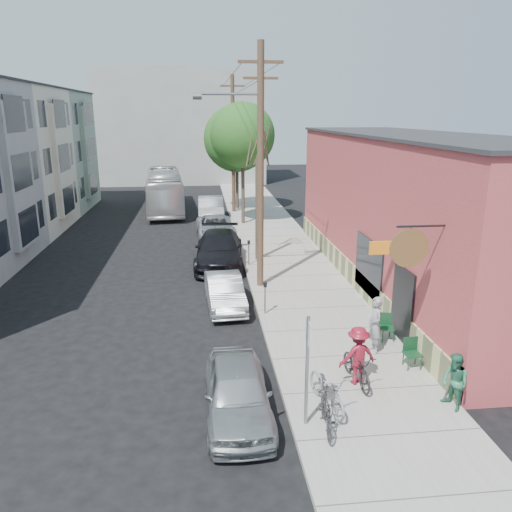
{
  "coord_description": "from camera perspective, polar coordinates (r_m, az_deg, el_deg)",
  "views": [
    {
      "loc": [
        0.01,
        -15.69,
        7.39
      ],
      "look_at": [
        2.26,
        4.84,
        1.5
      ],
      "focal_mm": 35.0,
      "sensor_mm": 36.0,
      "label": 1
    }
  ],
  "objects": [
    {
      "name": "utility_pole_near",
      "position": [
        20.83,
        0.35,
        10.46
      ],
      "size": [
        3.57,
        0.28,
        10.0
      ],
      "color": "#503A28",
      "rests_on": "sidewalk"
    },
    {
      "name": "ground",
      "position": [
        17.34,
        -5.76,
        -9.39
      ],
      "size": [
        120.0,
        120.0,
        0.0
      ],
      "primitive_type": "plane",
      "color": "black"
    },
    {
      "name": "car_2",
      "position": [
        25.17,
        -4.23,
        0.77
      ],
      "size": [
        2.68,
        5.85,
        1.66
      ],
      "primitive_type": "imported",
      "rotation": [
        0.0,
        0.0,
        -0.06
      ],
      "color": "black",
      "rests_on": "ground"
    },
    {
      "name": "car_4",
      "position": [
        36.12,
        -5.19,
        5.39
      ],
      "size": [
        1.77,
        5.06,
        1.67
      ],
      "primitive_type": "imported",
      "rotation": [
        0.0,
        0.0,
        0.0
      ],
      "color": "#929298",
      "rests_on": "ground"
    },
    {
      "name": "car_0",
      "position": [
        12.94,
        -2.13,
        -15.27
      ],
      "size": [
        1.65,
        4.06,
        1.38
      ],
      "primitive_type": "imported",
      "rotation": [
        0.0,
        0.0,
        0.0
      ],
      "color": "#9BA0A3",
      "rests_on": "ground"
    },
    {
      "name": "end_cap_building",
      "position": [
        57.74,
        -8.5,
        14.37
      ],
      "size": [
        18.0,
        8.0,
        12.0
      ],
      "primitive_type": "cube",
      "color": "#999994",
      "rests_on": "ground"
    },
    {
      "name": "car_1",
      "position": [
        19.75,
        -3.58,
        -4.1
      ],
      "size": [
        1.6,
        3.97,
        1.28
      ],
      "primitive_type": "imported",
      "rotation": [
        0.0,
        0.0,
        0.06
      ],
      "color": "#B4B9BC",
      "rests_on": "ground"
    },
    {
      "name": "tree_leafy_mid",
      "position": [
        33.78,
        -1.54,
        13.62
      ],
      "size": [
        4.28,
        4.28,
        8.05
      ],
      "color": "#44392C",
      "rests_on": "sidewalk"
    },
    {
      "name": "parked_bike_b",
      "position": [
        13.24,
        8.13,
        -14.79
      ],
      "size": [
        1.06,
        2.04,
        1.02
      ],
      "primitive_type": "imported",
      "rotation": [
        0.0,
        0.0,
        0.21
      ],
      "color": "gray",
      "rests_on": "sidewalk"
    },
    {
      "name": "patron_green",
      "position": [
        13.86,
        21.76,
        -13.24
      ],
      "size": [
        0.73,
        0.84,
        1.5
      ],
      "primitive_type": "imported",
      "rotation": [
        0.0,
        0.0,
        -1.32
      ],
      "color": "#2C6F4F",
      "rests_on": "sidewalk"
    },
    {
      "name": "patio_chair_b",
      "position": [
        15.65,
        17.46,
        -10.62
      ],
      "size": [
        0.55,
        0.55,
        0.88
      ],
      "primitive_type": null,
      "rotation": [
        0.0,
        0.0,
        0.11
      ],
      "color": "#103A1E",
      "rests_on": "sidewalk"
    },
    {
      "name": "tree_bare",
      "position": [
        25.33,
        0.19,
        5.21
      ],
      "size": [
        0.24,
        0.24,
        5.07
      ],
      "color": "#44392C",
      "rests_on": "sidewalk"
    },
    {
      "name": "sidewalk",
      "position": [
        28.0,
        2.69,
        0.76
      ],
      "size": [
        4.5,
        58.0,
        0.15
      ],
      "primitive_type": "cube",
      "color": "#A29F96",
      "rests_on": "ground"
    },
    {
      "name": "parking_meter_near",
      "position": [
        18.62,
        1.05,
        -4.21
      ],
      "size": [
        0.14,
        0.14,
        1.24
      ],
      "color": "slate",
      "rests_on": "sidewalk"
    },
    {
      "name": "utility_pole_far",
      "position": [
        38.19,
        -2.64,
        12.83
      ],
      "size": [
        1.8,
        0.28,
        10.0
      ],
      "color": "#503A28",
      "rests_on": "sidewalk"
    },
    {
      "name": "car_3",
      "position": [
        30.82,
        -4.63,
        3.28
      ],
      "size": [
        2.48,
        4.95,
        1.35
      ],
      "primitive_type": "imported",
      "rotation": [
        0.0,
        0.0,
        0.05
      ],
      "color": "#B9BBC2",
      "rests_on": "ground"
    },
    {
      "name": "tree_leafy_far",
      "position": [
        39.22,
        -2.22,
        13.24
      ],
      "size": [
        5.06,
        5.06,
        7.95
      ],
      "color": "#44392C",
      "rests_on": "sidewalk"
    },
    {
      "name": "patio_chair_a",
      "position": [
        17.22,
        14.71,
        -7.9
      ],
      "size": [
        0.64,
        0.64,
        0.88
      ],
      "primitive_type": null,
      "rotation": [
        0.0,
        0.0,
        -0.33
      ],
      "color": "#103A1E",
      "rests_on": "sidewalk"
    },
    {
      "name": "patron_grey",
      "position": [
        16.11,
        13.45,
        -7.65
      ],
      "size": [
        0.45,
        0.68,
        1.83
      ],
      "primitive_type": "imported",
      "rotation": [
        0.0,
        0.0,
        -1.55
      ],
      "color": "#929298",
      "rests_on": "sidewalk"
    },
    {
      "name": "sign_post",
      "position": [
        11.97,
        5.88,
        -11.83
      ],
      "size": [
        0.07,
        0.45,
        2.8
      ],
      "color": "slate",
      "rests_on": "sidewalk"
    },
    {
      "name": "cyclist_bike",
      "position": [
        14.45,
        11.46,
        -12.31
      ],
      "size": [
        0.81,
        1.88,
        0.96
      ],
      "primitive_type": "imported",
      "rotation": [
        0.0,
        0.0,
        0.1
      ],
      "color": "black",
      "rests_on": "sidewalk"
    },
    {
      "name": "parking_meter_far",
      "position": [
        24.69,
        -0.82,
        0.88
      ],
      "size": [
        0.14,
        0.14,
        1.24
      ],
      "color": "slate",
      "rests_on": "sidewalk"
    },
    {
      "name": "parked_bike_a",
      "position": [
        12.43,
        8.03,
        -17.18
      ],
      "size": [
        0.62,
        1.66,
        0.97
      ],
      "primitive_type": "imported",
      "rotation": [
        0.0,
        0.0,
        -0.11
      ],
      "color": "black",
      "rests_on": "sidewalk"
    },
    {
      "name": "cafe_building",
      "position": [
        22.92,
        17.0,
        4.94
      ],
      "size": [
        6.6,
        20.2,
        6.61
      ],
      "color": "#B44346",
      "rests_on": "ground"
    },
    {
      "name": "cyclist",
      "position": [
        14.29,
        11.54,
        -11.06
      ],
      "size": [
        1.18,
        0.83,
        1.67
      ],
      "primitive_type": "imported",
      "rotation": [
        0.0,
        0.0,
        3.35
      ],
      "color": "maroon",
      "rests_on": "sidewalk"
    },
    {
      "name": "bus",
      "position": [
        40.35,
        -10.41,
        7.34
      ],
      "size": [
        3.47,
        11.33,
        3.11
      ],
      "primitive_type": "imported",
      "rotation": [
        0.0,
        0.0,
        0.08
      ],
      "color": "silver",
      "rests_on": "ground"
    }
  ]
}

